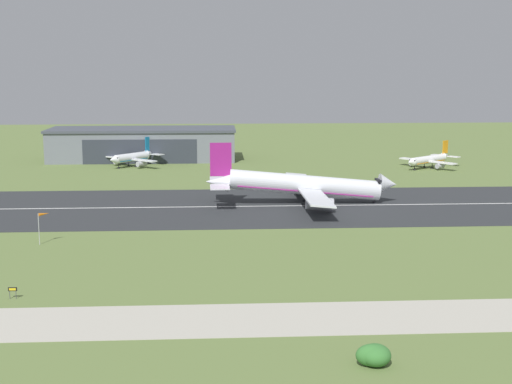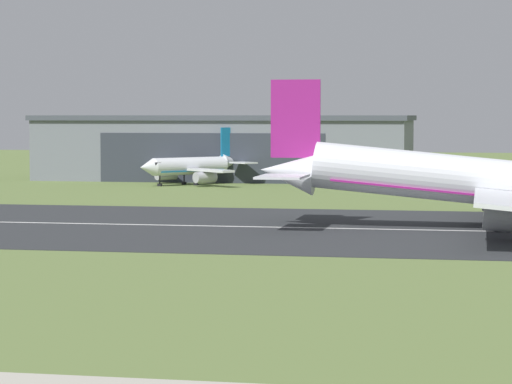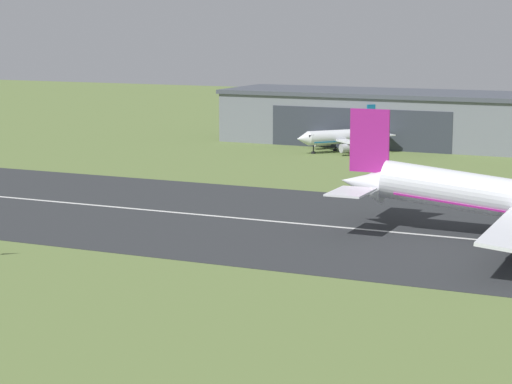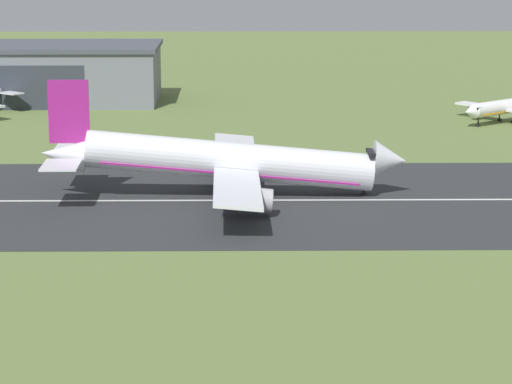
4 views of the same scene
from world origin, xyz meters
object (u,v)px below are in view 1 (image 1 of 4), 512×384
(airplane_parked_centre, at_px, (429,160))
(runway_sign, at_px, (13,290))
(airplane_parked_west, at_px, (132,158))
(windsock_pole, at_px, (43,216))
(shrub_clump, at_px, (374,355))
(airplane_landing, at_px, (303,186))

(airplane_parked_centre, distance_m, runway_sign, 166.97)
(airplane_parked_west, bearing_deg, windsock_pole, -92.51)
(shrub_clump, height_order, windsock_pole, windsock_pole)
(airplane_parked_west, bearing_deg, shrub_clump, -74.58)
(airplane_parked_west, distance_m, runway_sign, 141.56)
(airplane_parked_west, relative_size, windsock_pole, 3.37)
(airplane_parked_centre, relative_size, runway_sign, 12.59)
(airplane_parked_centre, relative_size, windsock_pole, 3.55)
(airplane_landing, relative_size, shrub_clump, 11.76)
(airplane_parked_centre, height_order, runway_sign, airplane_parked_centre)
(windsock_pole, xyz_separation_m, runway_sign, (3.07, -33.39, -4.22))
(airplane_parked_centre, distance_m, shrub_clump, 167.77)
(airplane_landing, height_order, airplane_parked_centre, airplane_landing)
(airplane_landing, height_order, shrub_clump, airplane_landing)
(airplane_landing, distance_m, airplane_parked_centre, 79.25)
(airplane_parked_centre, xyz_separation_m, windsock_pole, (-105.29, -98.63, 2.70))
(airplane_landing, height_order, runway_sign, airplane_landing)
(airplane_landing, xyz_separation_m, shrub_clump, (-3.88, -97.53, -3.41))
(runway_sign, bearing_deg, airplane_parked_centre, 52.25)
(airplane_parked_west, xyz_separation_m, runway_sign, (-1.66, -141.53, -1.80))
(airplane_parked_west, height_order, shrub_clump, airplane_parked_west)
(shrub_clump, bearing_deg, windsock_pole, 130.38)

